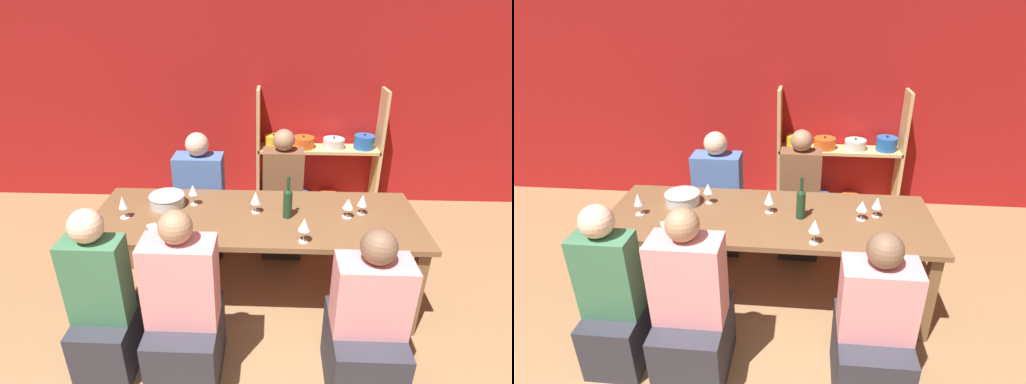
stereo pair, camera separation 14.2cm
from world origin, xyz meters
TOP-DOWN VIEW (x-y plane):
  - wall_back_red at (0.00, 3.83)m, footprint 8.80×0.06m
  - shelf_unit at (0.45, 3.63)m, footprint 1.40×0.30m
  - dining_table at (-0.16, 1.94)m, footprint 2.48×0.88m
  - mixing_bowl at (-0.87, 2.08)m, footprint 0.28×0.28m
  - wine_bottle_green at (0.08, 1.93)m, footprint 0.07×0.07m
  - wine_glass_empty_a at (-0.67, 2.10)m, footprint 0.08×0.08m
  - wine_glass_white_a at (0.65, 2.00)m, footprint 0.08×0.08m
  - wine_glass_white_b at (-1.15, 1.87)m, footprint 0.07×0.07m
  - wine_glass_white_c at (0.53, 1.94)m, footprint 0.08×0.08m
  - wine_glass_white_d at (0.18, 1.59)m, footprint 0.08×0.08m
  - wine_glass_red_a at (-0.16, 1.99)m, footprint 0.08×0.08m
  - cell_phone at (-0.88, 1.70)m, footprint 0.14×0.16m
  - person_near_a at (0.54, 1.12)m, footprint 0.43×0.54m
  - person_far_a at (-0.74, 2.75)m, footprint 0.46×0.57m
  - person_near_b at (-0.57, 1.16)m, footprint 0.43×0.54m
  - person_far_b at (0.06, 2.70)m, footprint 0.37×0.47m
  - person_near_c at (-1.11, 1.22)m, footprint 0.37×0.46m

SIDE VIEW (x-z plane):
  - person_far_a at x=-0.74m, z-range -0.17..1.00m
  - person_near_a at x=0.54m, z-range -0.16..1.00m
  - person_near_b at x=-0.57m, z-range -0.17..1.06m
  - person_near_c at x=-1.11m, z-range -0.15..1.04m
  - person_far_b at x=0.06m, z-range -0.16..1.07m
  - shelf_unit at x=0.45m, z-range -0.18..1.22m
  - dining_table at x=-0.16m, z-range 0.30..1.08m
  - cell_phone at x=-0.88m, z-range 0.78..0.79m
  - mixing_bowl at x=-0.87m, z-range 0.78..0.88m
  - wine_glass_white_c at x=0.53m, z-range 0.81..0.97m
  - wine_glass_white_a at x=0.65m, z-range 0.81..0.97m
  - wine_glass_white_b at x=-1.15m, z-range 0.81..0.99m
  - wine_glass_red_a at x=-0.16m, z-range 0.81..0.99m
  - wine_glass_empty_a at x=-0.67m, z-range 0.82..0.99m
  - wine_bottle_green at x=0.08m, z-range 0.74..1.07m
  - wine_glass_white_d at x=0.18m, z-range 0.82..1.00m
  - wall_back_red at x=0.00m, z-range 0.00..2.70m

